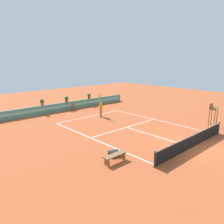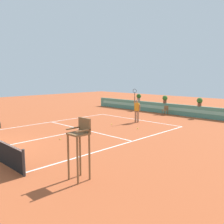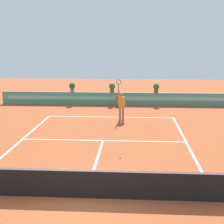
{
  "view_description": "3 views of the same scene",
  "coord_description": "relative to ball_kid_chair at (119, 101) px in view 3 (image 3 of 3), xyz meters",
  "views": [
    {
      "loc": [
        -13.9,
        -6.72,
        5.96
      ],
      "look_at": [
        0.3,
        8.68,
        1.0
      ],
      "focal_mm": 34.92,
      "sensor_mm": 36.0,
      "label": 1
    },
    {
      "loc": [
        12.51,
        -3.8,
        3.55
      ],
      "look_at": [
        0.3,
        8.68,
        1.0
      ],
      "focal_mm": 39.48,
      "sensor_mm": 36.0,
      "label": 2
    },
    {
      "loc": [
        1.49,
        -9.76,
        4.77
      ],
      "look_at": [
        0.3,
        8.68,
        1.0
      ],
      "focal_mm": 54.03,
      "sensor_mm": 36.0,
      "label": 3
    }
  ],
  "objects": [
    {
      "name": "ground_plane",
      "position": [
        -0.36,
        -9.66,
        -0.48
      ],
      "size": [
        60.0,
        60.0,
        0.0
      ],
      "primitive_type": "plane",
      "color": "#A84C28"
    },
    {
      "name": "tennis_ball_by_sideline",
      "position": [
        -0.34,
        -6.74,
        -0.44
      ],
      "size": [
        0.07,
        0.07,
        0.07
      ],
      "primitive_type": "sphere",
      "color": "#CCE033",
      "rests_on": "ground"
    },
    {
      "name": "potted_plant_right",
      "position": [
        2.89,
        0.73,
        0.93
      ],
      "size": [
        0.48,
        0.48,
        0.72
      ],
      "color": "brown",
      "rests_on": "back_wall_barrier"
    },
    {
      "name": "potted_plant_left",
      "position": [
        -3.7,
        0.73,
        0.93
      ],
      "size": [
        0.48,
        0.48,
        0.72
      ],
      "color": "gray",
      "rests_on": "back_wall_barrier"
    },
    {
      "name": "net",
      "position": [
        -0.36,
        -15.66,
        0.03
      ],
      "size": [
        8.92,
        0.1,
        1.0
      ],
      "color": "#333333",
      "rests_on": "ground"
    },
    {
      "name": "tennis_ball_near_baseline",
      "position": [
        0.61,
        -11.84,
        -0.44
      ],
      "size": [
        0.07,
        0.07,
        0.07
      ],
      "primitive_type": "sphere",
      "color": "#CCE033",
      "rests_on": "ground"
    },
    {
      "name": "potted_plant_centre",
      "position": [
        -0.55,
        0.73,
        0.93
      ],
      "size": [
        0.48,
        0.48,
        0.72
      ],
      "color": "brown",
      "rests_on": "back_wall_barrier"
    },
    {
      "name": "tennis_player",
      "position": [
        0.39,
        -4.69,
        0.57
      ],
      "size": [
        0.6,
        0.32,
        2.58
      ],
      "color": "#9E7051",
      "rests_on": "ground"
    },
    {
      "name": "tennis_ball_mid_court",
      "position": [
        1.97,
        -6.55,
        -0.44
      ],
      "size": [
        0.07,
        0.07,
        0.07
      ],
      "primitive_type": "sphere",
      "color": "#CCE033",
      "rests_on": "ground"
    },
    {
      "name": "back_wall_barrier",
      "position": [
        -0.36,
        0.73,
        0.02
      ],
      "size": [
        18.0,
        0.21,
        1.0
      ],
      "color": "#4C8E7A",
      "rests_on": "ground"
    },
    {
      "name": "ball_kid_chair",
      "position": [
        0.0,
        0.0,
        0.0
      ],
      "size": [
        0.44,
        0.44,
        0.85
      ],
      "color": "brown",
      "rests_on": "ground"
    },
    {
      "name": "court_lines",
      "position": [
        -0.36,
        -8.94,
        -0.47
      ],
      "size": [
        8.32,
        11.94,
        0.01
      ],
      "color": "white",
      "rests_on": "ground"
    }
  ]
}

